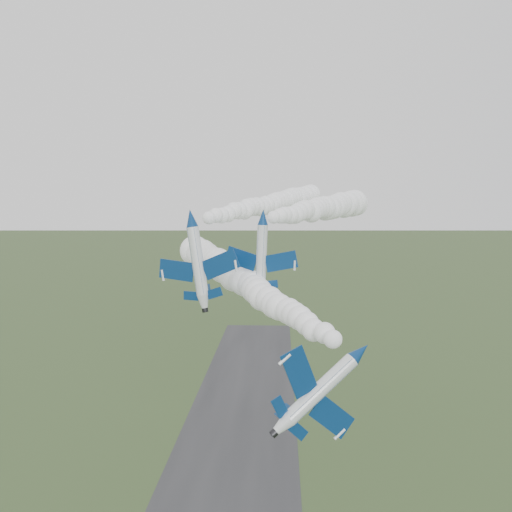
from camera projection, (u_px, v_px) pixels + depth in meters
The scene contains 7 objects.
runway at pixel (226, 499), 90.74m from camera, with size 24.00×260.00×0.04m, color #2D2D2F.
jet_lead at pixel (361, 352), 49.29m from camera, with size 6.61×10.90×7.63m.
smoke_trail_jet_lead at pixel (243, 282), 77.59m from camera, with size 5.33×56.40×5.33m, color white, non-canonical shape.
jet_pair_left at pixel (191, 218), 72.56m from camera, with size 11.18×13.15×3.55m.
smoke_trail_jet_pair_left at pixel (274, 203), 109.42m from camera, with size 4.94×71.07×4.94m, color white, non-canonical shape.
jet_pair_right at pixel (263, 217), 73.40m from camera, with size 9.88×11.50×2.90m.
smoke_trail_jet_pair_right at pixel (328, 208), 108.92m from camera, with size 5.92×71.50×5.92m, color white, non-canonical shape.
Camera 1 is at (8.64, -56.50, 46.94)m, focal length 40.00 mm.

